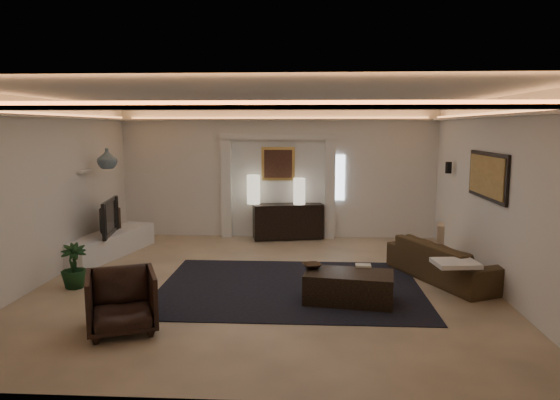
# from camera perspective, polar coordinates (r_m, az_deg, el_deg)

# --- Properties ---
(floor) EXTENTS (7.00, 7.00, 0.00)m
(floor) POSITION_cam_1_polar(r_m,az_deg,el_deg) (8.18, -1.65, -9.30)
(floor) COLOR tan
(floor) RESTS_ON ground
(ceiling) EXTENTS (7.00, 7.00, 0.00)m
(ceiling) POSITION_cam_1_polar(r_m,az_deg,el_deg) (7.81, -1.74, 11.44)
(ceiling) COLOR white
(ceiling) RESTS_ON ground
(wall_back) EXTENTS (7.00, 0.00, 7.00)m
(wall_back) POSITION_cam_1_polar(r_m,az_deg,el_deg) (11.33, -0.20, 3.09)
(wall_back) COLOR silver
(wall_back) RESTS_ON ground
(wall_front) EXTENTS (7.00, 0.00, 7.00)m
(wall_front) POSITION_cam_1_polar(r_m,az_deg,el_deg) (4.44, -5.53, -4.94)
(wall_front) COLOR silver
(wall_front) RESTS_ON ground
(wall_left) EXTENTS (0.00, 7.00, 7.00)m
(wall_left) POSITION_cam_1_polar(r_m,az_deg,el_deg) (8.87, -24.85, 0.92)
(wall_left) COLOR silver
(wall_left) RESTS_ON ground
(wall_right) EXTENTS (0.00, 7.00, 7.00)m
(wall_right) POSITION_cam_1_polar(r_m,az_deg,el_deg) (8.33, 23.05, 0.60)
(wall_right) COLOR silver
(wall_right) RESTS_ON ground
(cove_soffit) EXTENTS (7.00, 7.00, 0.04)m
(cove_soffit) POSITION_cam_1_polar(r_m,az_deg,el_deg) (7.80, -1.73, 9.39)
(cove_soffit) COLOR silver
(cove_soffit) RESTS_ON ceiling
(daylight_slit) EXTENTS (0.25, 0.03, 1.00)m
(daylight_slit) POSITION_cam_1_polar(r_m,az_deg,el_deg) (11.33, 6.63, 2.52)
(daylight_slit) COLOR white
(daylight_slit) RESTS_ON wall_back
(area_rug) EXTENTS (4.00, 3.00, 0.01)m
(area_rug) POSITION_cam_1_polar(r_m,az_deg,el_deg) (7.96, 1.14, -9.74)
(area_rug) COLOR black
(area_rug) RESTS_ON ground
(pilaster_left) EXTENTS (0.22, 0.20, 2.20)m
(pilaster_left) POSITION_cam_1_polar(r_m,az_deg,el_deg) (11.40, -6.01, 1.30)
(pilaster_left) COLOR silver
(pilaster_left) RESTS_ON ground
(pilaster_right) EXTENTS (0.22, 0.20, 2.20)m
(pilaster_right) POSITION_cam_1_polar(r_m,az_deg,el_deg) (11.26, 5.62, 1.23)
(pilaster_right) COLOR silver
(pilaster_right) RESTS_ON ground
(alcove_header) EXTENTS (2.52, 0.20, 0.12)m
(alcove_header) POSITION_cam_1_polar(r_m,az_deg,el_deg) (11.19, -0.23, 7.13)
(alcove_header) COLOR silver
(alcove_header) RESTS_ON wall_back
(painting_frame) EXTENTS (0.74, 0.04, 0.74)m
(painting_frame) POSITION_cam_1_polar(r_m,az_deg,el_deg) (11.29, -0.21, 4.09)
(painting_frame) COLOR tan
(painting_frame) RESTS_ON wall_back
(painting_canvas) EXTENTS (0.62, 0.02, 0.62)m
(painting_canvas) POSITION_cam_1_polar(r_m,az_deg,el_deg) (11.26, -0.22, 4.08)
(painting_canvas) COLOR #4C2D1E
(painting_canvas) RESTS_ON wall_back
(art_panel_frame) EXTENTS (0.04, 1.64, 0.74)m
(art_panel_frame) POSITION_cam_1_polar(r_m,az_deg,el_deg) (8.58, 22.28, 2.52)
(art_panel_frame) COLOR black
(art_panel_frame) RESTS_ON wall_right
(art_panel_gold) EXTENTS (0.02, 1.50, 0.62)m
(art_panel_gold) POSITION_cam_1_polar(r_m,az_deg,el_deg) (8.57, 22.12, 2.52)
(art_panel_gold) COLOR tan
(art_panel_gold) RESTS_ON wall_right
(wall_sconce) EXTENTS (0.12, 0.12, 0.22)m
(wall_sconce) POSITION_cam_1_polar(r_m,az_deg,el_deg) (10.36, 18.39, 3.47)
(wall_sconce) COLOR black
(wall_sconce) RESTS_ON wall_right
(wall_niche) EXTENTS (0.10, 0.55, 0.04)m
(wall_niche) POSITION_cam_1_polar(r_m,az_deg,el_deg) (10.08, -20.90, 3.06)
(wall_niche) COLOR silver
(wall_niche) RESTS_ON wall_left
(console) EXTENTS (1.58, 0.77, 0.76)m
(console) POSITION_cam_1_polar(r_m,az_deg,el_deg) (11.22, 0.89, -2.38)
(console) COLOR black
(console) RESTS_ON ground
(lamp_left) EXTENTS (0.37, 0.37, 0.64)m
(lamp_left) POSITION_cam_1_polar(r_m,az_deg,el_deg) (11.17, -3.00, 1.15)
(lamp_left) COLOR white
(lamp_left) RESTS_ON console
(lamp_right) EXTENTS (0.34, 0.34, 0.58)m
(lamp_right) POSITION_cam_1_polar(r_m,az_deg,el_deg) (11.11, 2.18, 1.11)
(lamp_right) COLOR white
(lamp_right) RESTS_ON console
(media_ledge) EXTENTS (1.10, 2.44, 0.44)m
(media_ledge) POSITION_cam_1_polar(r_m,az_deg,el_deg) (10.33, -18.64, -4.72)
(media_ledge) COLOR silver
(media_ledge) RESTS_ON ground
(tv) EXTENTS (1.17, 0.34, 0.67)m
(tv) POSITION_cam_1_polar(r_m,az_deg,el_deg) (10.07, -19.15, -1.83)
(tv) COLOR black
(tv) RESTS_ON media_ledge
(figurine) EXTENTS (0.18, 0.18, 0.41)m
(figurine) POSITION_cam_1_polar(r_m,az_deg,el_deg) (10.67, -17.83, -2.01)
(figurine) COLOR #37281B
(figurine) RESTS_ON media_ledge
(ginger_jar) EXTENTS (0.48, 0.48, 0.39)m
(ginger_jar) POSITION_cam_1_polar(r_m,az_deg,el_deg) (10.21, -18.84, 4.41)
(ginger_jar) COLOR slate
(ginger_jar) RESTS_ON wall_niche
(plant) EXTENTS (0.53, 0.53, 0.68)m
(plant) POSITION_cam_1_polar(r_m,az_deg,el_deg) (8.47, -22.13, -6.89)
(plant) COLOR black
(plant) RESTS_ON ground
(sofa) EXTENTS (2.27, 1.64, 0.62)m
(sofa) POSITION_cam_1_polar(r_m,az_deg,el_deg) (8.70, 18.05, -6.51)
(sofa) COLOR #322415
(sofa) RESTS_ON ground
(throw_blanket) EXTENTS (0.64, 0.55, 0.06)m
(throw_blanket) POSITION_cam_1_polar(r_m,az_deg,el_deg) (7.64, 19.11, -6.73)
(throw_blanket) COLOR silver
(throw_blanket) RESTS_ON sofa
(throw_pillow) EXTENTS (0.21, 0.41, 0.40)m
(throw_pillow) POSITION_cam_1_polar(r_m,az_deg,el_deg) (9.49, 17.57, -3.79)
(throw_pillow) COLOR tan
(throw_pillow) RESTS_ON sofa
(coffee_table) EXTENTS (1.31, 0.85, 0.45)m
(coffee_table) POSITION_cam_1_polar(r_m,az_deg,el_deg) (7.32, 7.72, -9.79)
(coffee_table) COLOR #2E201C
(coffee_table) RESTS_ON ground
(bowl) EXTENTS (0.35, 0.35, 0.07)m
(bowl) POSITION_cam_1_polar(r_m,az_deg,el_deg) (7.44, 3.60, -7.54)
(bowl) COLOR #352314
(bowl) RESTS_ON coffee_table
(magazine) EXTENTS (0.23, 0.17, 0.03)m
(magazine) POSITION_cam_1_polar(r_m,az_deg,el_deg) (7.60, 9.32, -7.42)
(magazine) COLOR beige
(magazine) RESTS_ON coffee_table
(armchair) EXTENTS (1.04, 1.06, 0.74)m
(armchair) POSITION_cam_1_polar(r_m,az_deg,el_deg) (6.53, -17.34, -10.82)
(armchair) COLOR black
(armchair) RESTS_ON ground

